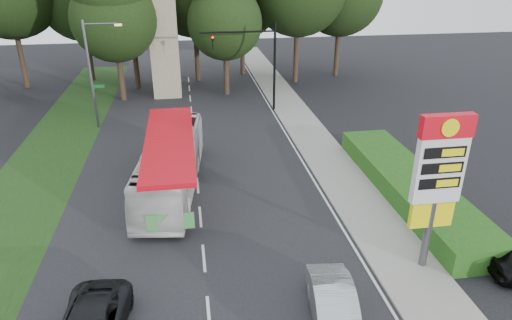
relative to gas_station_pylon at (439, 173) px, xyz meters
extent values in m
cube|color=black|center=(-9.20, 10.01, -4.44)|extent=(14.00, 80.00, 0.02)
cube|color=gray|center=(-0.70, 10.01, -4.39)|extent=(3.00, 80.00, 0.12)
cube|color=#193814|center=(-18.70, 16.01, -4.44)|extent=(5.00, 50.00, 0.02)
cube|color=#1E4B14|center=(2.30, 6.01, -3.85)|extent=(3.00, 14.00, 1.20)
cylinder|color=#59595E|center=(0.00, 0.01, -2.85)|extent=(0.32, 0.32, 3.20)
cube|color=yellow|center=(0.00, 0.01, -1.85)|extent=(1.80, 0.25, 1.10)
cube|color=silver|center=(0.00, 0.01, 0.15)|extent=(2.00, 0.35, 2.80)
cube|color=red|center=(0.00, 0.01, 1.95)|extent=(2.10, 0.40, 0.90)
cylinder|color=yellow|center=(0.00, -0.21, 1.95)|extent=(0.70, 0.05, 0.70)
cube|color=black|center=(0.00, -0.18, 0.95)|extent=(1.70, 0.04, 0.45)
cube|color=black|center=(0.00, -0.18, 0.30)|extent=(1.70, 0.04, 0.45)
cube|color=black|center=(0.00, -0.18, -0.35)|extent=(1.70, 0.04, 0.45)
cylinder|color=black|center=(-2.20, 22.01, -0.85)|extent=(0.20, 0.20, 7.20)
cylinder|color=black|center=(-5.20, 22.01, 2.15)|extent=(6.00, 0.14, 0.14)
imported|color=black|center=(-7.20, 22.01, 1.90)|extent=(0.18, 0.22, 1.10)
sphere|color=#FF0C05|center=(-7.20, 21.86, 1.80)|extent=(0.18, 0.18, 0.18)
cylinder|color=#59595E|center=(-16.40, 20.01, -0.45)|extent=(0.20, 0.20, 8.00)
cylinder|color=#59595E|center=(-15.20, 20.01, 3.25)|extent=(2.40, 0.12, 0.12)
cube|color=#FFE599|center=(-14.00, 20.01, 3.15)|extent=(0.50, 0.22, 0.14)
cube|color=#0C591E|center=(-15.95, 20.01, -1.25)|extent=(0.85, 0.04, 0.22)
cube|color=#0C591E|center=(-16.40, 20.46, -1.55)|extent=(0.04, 0.85, 0.22)
cube|color=gray|center=(-11.20, 28.01, 0.05)|extent=(2.50, 2.50, 9.00)
cylinder|color=#2D2116|center=(-25.20, 33.01, -1.30)|extent=(0.50, 0.50, 6.30)
cylinder|color=#2D2116|center=(-19.20, 35.01, -1.75)|extent=(0.50, 0.50, 5.40)
cylinder|color=#2D2116|center=(-14.20, 31.01, -1.21)|extent=(0.50, 0.50, 6.48)
cylinder|color=#2D2116|center=(-8.20, 33.01, -1.48)|extent=(0.50, 0.50, 5.94)
cylinder|color=#2D2116|center=(-3.20, 35.01, -1.84)|extent=(0.50, 0.50, 5.22)
cylinder|color=#2D2116|center=(1.80, 31.01, -1.39)|extent=(0.50, 0.50, 6.12)
cylinder|color=#2D2116|center=(6.80, 33.01, -1.66)|extent=(0.50, 0.50, 5.58)
cylinder|color=#2D2116|center=(-15.20, 27.01, -2.11)|extent=(0.50, 0.50, 4.68)
sphere|color=black|center=(-15.20, 27.01, 2.70)|extent=(7.28, 7.28, 7.28)
cylinder|color=#2D2116|center=(-5.70, 27.51, -2.29)|extent=(0.50, 0.50, 4.32)
sphere|color=black|center=(-5.70, 27.51, 2.15)|extent=(6.72, 6.72, 6.72)
imported|color=silver|center=(-10.59, 8.85, -2.92)|extent=(3.97, 11.19, 3.05)
imported|color=#ABAEB3|center=(-4.77, -2.57, -3.73)|extent=(2.02, 4.50, 1.43)
camera|label=1|loc=(-9.48, -14.61, 7.78)|focal=32.00mm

